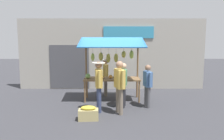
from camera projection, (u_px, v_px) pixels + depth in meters
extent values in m
plane|color=#38383D|center=(112.00, 100.00, 8.96)|extent=(40.00, 40.00, 0.00)
cube|color=#9E998E|center=(112.00, 54.00, 10.92)|extent=(9.00, 0.25, 3.40)
cube|color=teal|center=(129.00, 32.00, 10.64)|extent=(2.40, 0.06, 0.56)
cube|color=#47474C|center=(69.00, 67.00, 10.86)|extent=(1.90, 0.04, 2.10)
cube|color=brown|center=(112.00, 79.00, 8.85)|extent=(2.20, 0.90, 0.05)
cylinder|color=brown|center=(85.00, 92.00, 8.52)|extent=(0.06, 0.06, 0.83)
cylinder|color=brown|center=(139.00, 92.00, 8.52)|extent=(0.06, 0.06, 0.83)
cylinder|color=brown|center=(87.00, 88.00, 9.29)|extent=(0.06, 0.06, 0.83)
cylinder|color=brown|center=(137.00, 88.00, 9.30)|extent=(0.06, 0.06, 0.83)
cylinder|color=brown|center=(86.00, 70.00, 9.20)|extent=(0.07, 0.07, 2.35)
cylinder|color=brown|center=(138.00, 70.00, 9.21)|extent=(0.07, 0.07, 2.35)
cylinder|color=brown|center=(112.00, 46.00, 9.07)|extent=(2.12, 0.06, 0.06)
cube|color=#19518C|center=(112.00, 42.00, 8.51)|extent=(2.50, 1.46, 0.39)
cylinder|color=brown|center=(132.00, 48.00, 9.06)|extent=(0.01, 0.01, 0.18)
ellipsoid|color=#B2CC4C|center=(132.00, 55.00, 9.09)|extent=(0.19, 0.15, 0.34)
cylinder|color=brown|center=(124.00, 48.00, 9.03)|extent=(0.01, 0.01, 0.21)
ellipsoid|color=gold|center=(124.00, 54.00, 9.06)|extent=(0.18, 0.15, 0.28)
cylinder|color=brown|center=(116.00, 50.00, 9.08)|extent=(0.01, 0.01, 0.31)
ellipsoid|color=gold|center=(116.00, 58.00, 9.12)|extent=(0.23, 0.22, 0.36)
cylinder|color=brown|center=(108.00, 50.00, 9.09)|extent=(0.01, 0.01, 0.31)
ellipsoid|color=gold|center=(108.00, 58.00, 9.13)|extent=(0.21, 0.24, 0.38)
cylinder|color=brown|center=(101.00, 49.00, 9.04)|extent=(0.01, 0.01, 0.26)
ellipsoid|color=gold|center=(101.00, 57.00, 9.08)|extent=(0.25, 0.25, 0.34)
cylinder|color=brown|center=(93.00, 50.00, 9.05)|extent=(0.01, 0.01, 0.30)
ellipsoid|color=#B2CC4C|center=(93.00, 57.00, 9.09)|extent=(0.19, 0.17, 0.31)
ellipsoid|color=gold|center=(102.00, 77.00, 8.79)|extent=(0.13, 0.19, 0.10)
ellipsoid|color=orange|center=(111.00, 76.00, 8.84)|extent=(0.18, 0.24, 0.14)
sphere|color=#729E4C|center=(88.00, 76.00, 8.76)|extent=(0.20, 0.20, 0.20)
cylinder|color=#726656|center=(106.00, 86.00, 9.78)|extent=(0.14, 0.14, 0.78)
cylinder|color=#726656|center=(106.00, 87.00, 9.52)|extent=(0.14, 0.14, 0.78)
cube|color=gold|center=(106.00, 71.00, 9.56)|extent=(0.24, 0.48, 0.55)
cylinder|color=gold|center=(105.00, 70.00, 9.85)|extent=(0.09, 0.09, 0.51)
cylinder|color=gold|center=(106.00, 72.00, 9.27)|extent=(0.09, 0.09, 0.51)
sphere|color=#A87A5B|center=(106.00, 62.00, 9.51)|extent=(0.22, 0.22, 0.22)
cylinder|color=beige|center=(106.00, 60.00, 9.50)|extent=(0.41, 0.41, 0.02)
cylinder|color=#232328|center=(123.00, 97.00, 7.85)|extent=(0.14, 0.14, 0.78)
cylinder|color=#232328|center=(124.00, 95.00, 8.10)|extent=(0.14, 0.14, 0.78)
cube|color=#518C5B|center=(123.00, 78.00, 7.89)|extent=(0.30, 0.50, 0.55)
cylinder|color=#518C5B|center=(122.00, 79.00, 7.59)|extent=(0.09, 0.09, 0.51)
cylinder|color=#518C5B|center=(124.00, 76.00, 8.17)|extent=(0.09, 0.09, 0.51)
sphere|color=tan|center=(123.00, 66.00, 7.83)|extent=(0.21, 0.21, 0.21)
cylinder|color=navy|center=(99.00, 100.00, 7.33)|extent=(0.14, 0.14, 0.83)
cylinder|color=navy|center=(99.00, 98.00, 7.61)|extent=(0.14, 0.14, 0.83)
cube|color=gold|center=(99.00, 78.00, 7.38)|extent=(0.28, 0.53, 0.59)
cylinder|color=gold|center=(99.00, 79.00, 7.07)|extent=(0.09, 0.09, 0.54)
cylinder|color=gold|center=(98.00, 76.00, 7.68)|extent=(0.09, 0.09, 0.54)
sphere|color=#8C664C|center=(99.00, 65.00, 7.32)|extent=(0.23, 0.23, 0.23)
cylinder|color=beige|center=(99.00, 63.00, 7.31)|extent=(0.44, 0.44, 0.02)
cylinder|color=#4C4C51|center=(148.00, 98.00, 7.85)|extent=(0.14, 0.14, 0.75)
cylinder|color=#4C4C51|center=(146.00, 96.00, 8.10)|extent=(0.14, 0.14, 0.75)
cube|color=#476B9E|center=(148.00, 79.00, 7.89)|extent=(0.28, 0.48, 0.53)
cylinder|color=#476B9E|center=(150.00, 80.00, 7.61)|extent=(0.09, 0.09, 0.49)
cylinder|color=#476B9E|center=(145.00, 77.00, 8.17)|extent=(0.09, 0.09, 0.49)
sphere|color=#8C664C|center=(148.00, 68.00, 7.84)|extent=(0.21, 0.21, 0.21)
cylinder|color=#726656|center=(121.00, 102.00, 7.11)|extent=(0.14, 0.14, 0.85)
cylinder|color=#726656|center=(118.00, 100.00, 7.38)|extent=(0.14, 0.14, 0.85)
cube|color=gold|center=(120.00, 79.00, 7.15)|extent=(0.36, 0.56, 0.60)
cylinder|color=gold|center=(123.00, 80.00, 6.85)|extent=(0.09, 0.09, 0.55)
cylinder|color=gold|center=(116.00, 76.00, 7.45)|extent=(0.09, 0.09, 0.55)
sphere|color=#A87A5B|center=(120.00, 65.00, 7.09)|extent=(0.23, 0.23, 0.23)
cube|color=tan|center=(88.00, 115.00, 6.70)|extent=(0.62, 0.39, 0.32)
ellipsoid|color=yellow|center=(88.00, 108.00, 6.67)|extent=(0.45, 0.27, 0.12)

